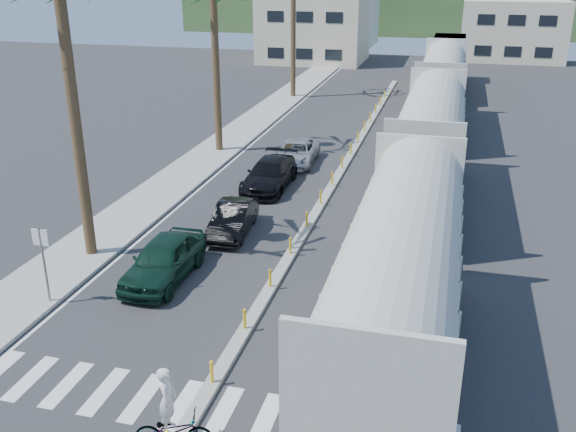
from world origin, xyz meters
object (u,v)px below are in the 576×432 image
at_px(car_second, 233,219).
at_px(cyclist, 172,423).
at_px(car_lead, 164,260).
at_px(street_sign, 43,254).

xyz_separation_m(car_second, cyclist, (3.04, -13.26, 0.04)).
height_order(car_lead, cyclist, cyclist).
xyz_separation_m(street_sign, cyclist, (7.25, -5.57, -1.24)).
bearing_deg(car_lead, cyclist, -63.91).
distance_m(car_lead, car_second, 4.98).
bearing_deg(car_second, street_sign, -123.41).
height_order(street_sign, car_second, street_sign).
relative_size(street_sign, car_lead, 0.62).
relative_size(street_sign, cyclist, 1.28).
relative_size(car_lead, car_second, 1.12).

